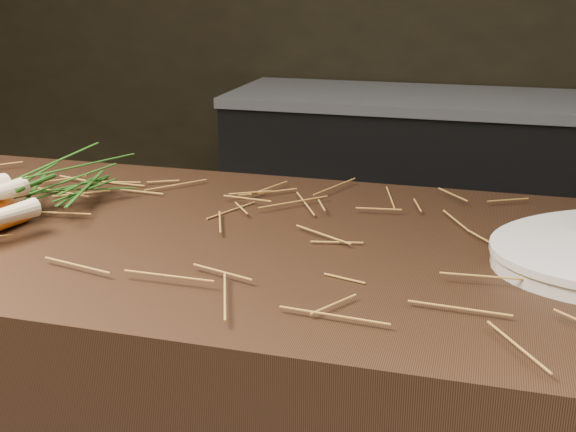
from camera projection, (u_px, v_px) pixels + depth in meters
back_counter at (453, 199)px, 2.94m from camera, size 1.82×0.62×0.84m
straw_bedding at (210, 226)px, 1.14m from camera, size 1.40×0.60×0.02m
root_veg_bunch at (11, 191)px, 1.20m from camera, size 0.23×0.53×0.10m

